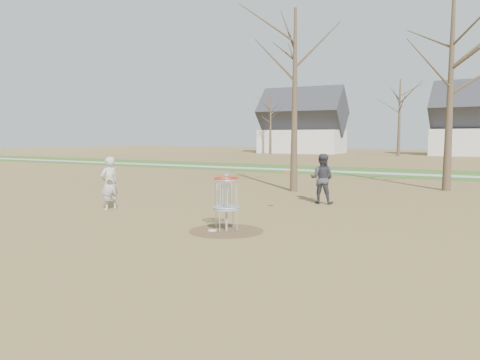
% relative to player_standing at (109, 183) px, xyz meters
% --- Properties ---
extents(ground, '(160.00, 160.00, 0.00)m').
position_rel_player_standing_xyz_m(ground, '(4.91, -0.96, -0.83)').
color(ground, brown).
rests_on(ground, ground).
extents(green_band, '(160.00, 8.00, 0.01)m').
position_rel_player_standing_xyz_m(green_band, '(4.91, 20.04, -0.83)').
color(green_band, '#2D5119').
rests_on(green_band, ground).
extents(footpath, '(160.00, 1.50, 0.01)m').
position_rel_player_standing_xyz_m(footpath, '(4.91, 19.04, -0.82)').
color(footpath, '#9E9E99').
rests_on(footpath, green_band).
extents(dirt_circle, '(1.80, 1.80, 0.01)m').
position_rel_player_standing_xyz_m(dirt_circle, '(4.91, -0.96, -0.83)').
color(dirt_circle, '#47331E').
rests_on(dirt_circle, ground).
extents(player_standing, '(0.49, 0.66, 1.66)m').
position_rel_player_standing_xyz_m(player_standing, '(0.00, 0.00, 0.00)').
color(player_standing, '#B5B5B5').
rests_on(player_standing, ground).
extents(player_throwing, '(0.90, 0.74, 1.71)m').
position_rel_player_standing_xyz_m(player_throwing, '(5.21, 4.69, 0.02)').
color(player_throwing, '#343338').
rests_on(player_throwing, ground).
extents(disc_grounded, '(0.22, 0.22, 0.02)m').
position_rel_player_standing_xyz_m(disc_grounded, '(4.62, -1.15, -0.81)').
color(disc_grounded, silver).
rests_on(disc_grounded, dirt_circle).
extents(discs_in_play, '(4.97, 2.75, 0.18)m').
position_rel_player_standing_xyz_m(discs_in_play, '(2.72, 1.11, 0.29)').
color(discs_in_play, '#FF5D0D').
rests_on(discs_in_play, ground).
extents(disc_golf_basket, '(0.64, 0.64, 1.35)m').
position_rel_player_standing_xyz_m(disc_golf_basket, '(4.91, -0.96, 0.08)').
color(disc_golf_basket, '#9EA3AD').
rests_on(disc_golf_basket, ground).
extents(bare_trees, '(52.62, 44.98, 9.00)m').
position_rel_player_standing_xyz_m(bare_trees, '(6.68, 34.83, 4.51)').
color(bare_trees, '#382B1E').
rests_on(bare_trees, ground).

